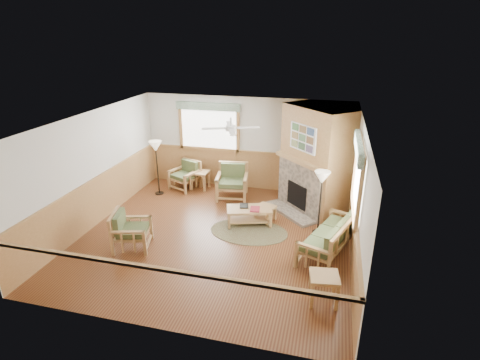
% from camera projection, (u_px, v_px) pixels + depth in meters
% --- Properties ---
extents(floor, '(6.00, 6.00, 0.01)m').
position_uv_depth(floor, '(216.00, 236.00, 8.63)').
color(floor, '#5A3019').
rests_on(floor, ground).
extents(ceiling, '(6.00, 6.00, 0.01)m').
position_uv_depth(ceiling, '(213.00, 120.00, 7.63)').
color(ceiling, white).
rests_on(ceiling, floor).
extents(wall_back, '(6.00, 0.02, 2.70)m').
position_uv_depth(wall_back, '(246.00, 144.00, 10.83)').
color(wall_back, silver).
rests_on(wall_back, floor).
extents(wall_front, '(6.00, 0.02, 2.70)m').
position_uv_depth(wall_front, '(151.00, 256.00, 5.43)').
color(wall_front, silver).
rests_on(wall_front, floor).
extents(wall_left, '(0.02, 6.00, 2.70)m').
position_uv_depth(wall_left, '(93.00, 170.00, 8.81)').
color(wall_left, silver).
rests_on(wall_left, floor).
extents(wall_right, '(0.02, 6.00, 2.70)m').
position_uv_depth(wall_right, '(358.00, 195.00, 7.45)').
color(wall_right, silver).
rests_on(wall_right, floor).
extents(wainscot, '(6.00, 6.00, 1.10)m').
position_uv_depth(wainscot, '(215.00, 214.00, 8.42)').
color(wainscot, '#A67844').
rests_on(wainscot, floor).
extents(fireplace, '(3.11, 3.11, 2.70)m').
position_uv_depth(fireplace, '(316.00, 160.00, 9.51)').
color(fireplace, '#A67844').
rests_on(fireplace, floor).
extents(window_back, '(1.90, 0.16, 1.50)m').
position_uv_depth(window_back, '(208.00, 101.00, 10.60)').
color(window_back, white).
rests_on(window_back, wall_back).
extents(window_right, '(0.16, 1.90, 1.50)m').
position_uv_depth(window_right, '(364.00, 140.00, 6.84)').
color(window_right, white).
rests_on(window_right, wall_right).
extents(ceiling_fan, '(1.59, 1.59, 0.36)m').
position_uv_depth(ceiling_fan, '(231.00, 120.00, 7.84)').
color(ceiling_fan, white).
rests_on(ceiling_fan, ceiling).
extents(sofa, '(1.96, 1.34, 0.84)m').
position_uv_depth(sofa, '(330.00, 235.00, 7.81)').
color(sofa, tan).
rests_on(sofa, floor).
extents(armchair_back_left, '(0.96, 0.96, 0.82)m').
position_uv_depth(armchair_back_left, '(185.00, 175.00, 11.08)').
color(armchair_back_left, tan).
rests_on(armchair_back_left, floor).
extents(armchair_back_right, '(0.95, 0.95, 0.94)m').
position_uv_depth(armchair_back_right, '(232.00, 182.00, 10.44)').
color(armchair_back_right, tan).
rests_on(armchair_back_right, floor).
extents(armchair_left, '(0.91, 0.91, 0.83)m').
position_uv_depth(armchair_left, '(132.00, 230.00, 8.03)').
color(armchair_left, tan).
rests_on(armchair_left, floor).
extents(coffee_table, '(1.18, 0.83, 0.43)m').
position_uv_depth(coffee_table, '(249.00, 216.00, 9.07)').
color(coffee_table, tan).
rests_on(coffee_table, floor).
extents(end_table_chairs, '(0.51, 0.49, 0.54)m').
position_uv_depth(end_table_chairs, '(200.00, 180.00, 11.12)').
color(end_table_chairs, tan).
rests_on(end_table_chairs, floor).
extents(end_table_sofa, '(0.55, 0.53, 0.55)m').
position_uv_depth(end_table_sofa, '(323.00, 289.00, 6.43)').
color(end_table_sofa, tan).
rests_on(end_table_sofa, floor).
extents(footstool, '(0.57, 0.57, 0.38)m').
position_uv_depth(footstool, '(265.00, 213.00, 9.26)').
color(footstool, tan).
rests_on(footstool, floor).
extents(braided_rug, '(1.97, 1.97, 0.01)m').
position_uv_depth(braided_rug, '(249.00, 231.00, 8.80)').
color(braided_rug, brown).
rests_on(braided_rug, floor).
extents(floor_lamp_left, '(0.41, 0.41, 1.58)m').
position_uv_depth(floor_lamp_left, '(157.00, 168.00, 10.56)').
color(floor_lamp_left, black).
rests_on(floor_lamp_left, floor).
extents(floor_lamp_right, '(0.46, 0.46, 1.53)m').
position_uv_depth(floor_lamp_right, '(320.00, 203.00, 8.47)').
color(floor_lamp_right, black).
rests_on(floor_lamp_right, floor).
extents(book_red, '(0.26, 0.33, 0.03)m').
position_uv_depth(book_red, '(255.00, 209.00, 8.90)').
color(book_red, maroon).
rests_on(book_red, coffee_table).
extents(book_dark, '(0.26, 0.31, 0.03)m').
position_uv_depth(book_dark, '(244.00, 205.00, 9.08)').
color(book_dark, black).
rests_on(book_dark, coffee_table).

